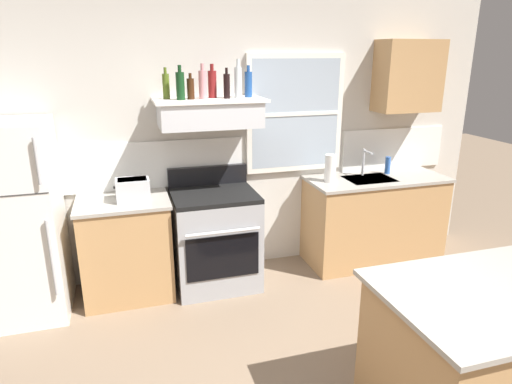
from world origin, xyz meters
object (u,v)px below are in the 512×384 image
(refrigerator, at_px, (14,222))
(bottle_blue_liqueur, at_px, (248,84))
(paper_towel_roll, at_px, (330,168))
(toaster, at_px, (133,189))
(dish_soap_bottle, at_px, (388,165))
(bottle_olive_oil_square, at_px, (166,86))
(kitchen_island, at_px, (496,359))
(bottle_balsamic_dark, at_px, (227,86))
(bottle_dark_green_wine, at_px, (180,85))
(stove_range, at_px, (215,238))
(bottle_rose_pink, at_px, (203,84))
(bottle_red_label_wine, at_px, (212,84))
(bottle_brown_stout, at_px, (191,88))
(bottle_clear_tall, at_px, (238,82))

(refrigerator, height_order, bottle_blue_liqueur, bottle_blue_liqueur)
(bottle_blue_liqueur, relative_size, paper_towel_roll, 1.02)
(toaster, relative_size, paper_towel_roll, 1.10)
(refrigerator, distance_m, dish_soap_bottle, 3.54)
(toaster, xyz_separation_m, bottle_olive_oil_square, (0.35, 0.16, 0.85))
(toaster, bearing_deg, kitchen_island, -48.59)
(bottle_balsamic_dark, bearing_deg, bottle_dark_green_wine, -178.43)
(refrigerator, xyz_separation_m, paper_towel_roll, (2.82, 0.06, 0.23))
(bottle_olive_oil_square, bearing_deg, toaster, -154.81)
(stove_range, bearing_deg, bottle_dark_green_wine, 171.24)
(stove_range, distance_m, bottle_rose_pink, 1.41)
(refrigerator, bearing_deg, bottle_red_label_wine, 5.42)
(toaster, distance_m, paper_towel_roll, 1.88)
(bottle_rose_pink, distance_m, bottle_blue_liqueur, 0.41)
(toaster, distance_m, bottle_rose_pink, 1.08)
(bottle_balsamic_dark, xyz_separation_m, kitchen_island, (1.04, -2.20, -1.40))
(kitchen_island, bearing_deg, bottle_dark_green_wine, 123.27)
(bottle_red_label_wine, height_order, bottle_balsamic_dark, bottle_red_label_wine)
(bottle_blue_liqueur, bearing_deg, bottle_balsamic_dark, -165.88)
(kitchen_island, bearing_deg, dish_soap_bottle, 73.13)
(refrigerator, distance_m, bottle_blue_liqueur, 2.27)
(dish_soap_bottle, bearing_deg, bottle_blue_liqueur, -178.68)
(bottle_dark_green_wine, distance_m, kitchen_island, 2.97)
(bottle_red_label_wine, distance_m, bottle_blue_liqueur, 0.32)
(bottle_rose_pink, height_order, bottle_blue_liqueur, bottle_rose_pink)
(stove_range, height_order, dish_soap_bottle, same)
(bottle_olive_oil_square, distance_m, bottle_dark_green_wine, 0.16)
(bottle_olive_oil_square, bearing_deg, bottle_blue_liqueur, -4.29)
(bottle_brown_stout, distance_m, kitchen_island, 2.94)
(bottle_rose_pink, height_order, paper_towel_roll, bottle_rose_pink)
(bottle_red_label_wine, bearing_deg, paper_towel_roll, -5.06)
(bottle_olive_oil_square, xyz_separation_m, bottle_blue_liqueur, (0.72, -0.05, 0.01))
(bottle_red_label_wine, height_order, bottle_blue_liqueur, bottle_red_label_wine)
(toaster, bearing_deg, bottle_clear_tall, 3.05)
(dish_soap_bottle, bearing_deg, paper_towel_roll, -171.96)
(bottle_dark_green_wine, relative_size, bottle_brown_stout, 1.31)
(paper_towel_roll, bearing_deg, bottle_balsamic_dark, 179.31)
(refrigerator, height_order, toaster, refrigerator)
(refrigerator, height_order, bottle_brown_stout, bottle_brown_stout)
(kitchen_island, bearing_deg, refrigerator, 143.11)
(bottle_clear_tall, bearing_deg, bottle_rose_pink, 174.37)
(stove_range, distance_m, bottle_clear_tall, 1.44)
(bottle_rose_pink, bearing_deg, bottle_clear_tall, -5.63)
(bottle_rose_pink, height_order, bottle_clear_tall, bottle_clear_tall)
(paper_towel_roll, relative_size, dish_soap_bottle, 1.50)
(bottle_balsamic_dark, distance_m, bottle_clear_tall, 0.11)
(bottle_balsamic_dark, distance_m, paper_towel_roll, 1.30)
(bottle_rose_pink, bearing_deg, stove_range, -53.35)
(bottle_rose_pink, relative_size, bottle_balsamic_dark, 1.14)
(bottle_dark_green_wine, xyz_separation_m, kitchen_island, (1.44, -2.19, -1.41))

